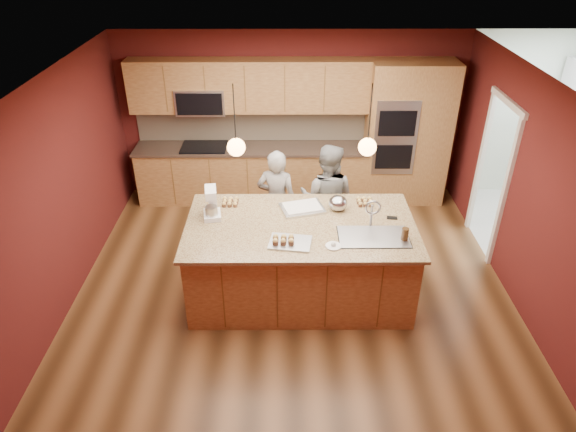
{
  "coord_description": "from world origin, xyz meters",
  "views": [
    {
      "loc": [
        -0.09,
        -5.47,
        4.22
      ],
      "look_at": [
        -0.06,
        -0.1,
        1.01
      ],
      "focal_mm": 32.0,
      "sensor_mm": 36.0,
      "label": 1
    }
  ],
  "objects_px": {
    "person_right": "(327,199)",
    "stand_mixer": "(212,205)",
    "person_left": "(277,201)",
    "mixing_bowl": "(338,203)",
    "island": "(301,259)"
  },
  "relations": [
    {
      "from": "person_right",
      "to": "stand_mixer",
      "type": "bearing_deg",
      "value": 45.4
    },
    {
      "from": "person_left",
      "to": "person_right",
      "type": "xyz_separation_m",
      "value": [
        0.69,
        0.0,
        0.04
      ]
    },
    {
      "from": "person_left",
      "to": "stand_mixer",
      "type": "distance_m",
      "value": 1.2
    },
    {
      "from": "stand_mixer",
      "to": "mixing_bowl",
      "type": "xyz_separation_m",
      "value": [
        1.54,
        0.16,
        -0.07
      ]
    },
    {
      "from": "person_left",
      "to": "mixing_bowl",
      "type": "bearing_deg",
      "value": 150.7
    },
    {
      "from": "person_left",
      "to": "mixing_bowl",
      "type": "distance_m",
      "value": 1.07
    },
    {
      "from": "mixing_bowl",
      "to": "person_left",
      "type": "bearing_deg",
      "value": 139.28
    },
    {
      "from": "person_right",
      "to": "mixing_bowl",
      "type": "distance_m",
      "value": 0.73
    },
    {
      "from": "island",
      "to": "person_left",
      "type": "distance_m",
      "value": 1.09
    },
    {
      "from": "person_left",
      "to": "person_right",
      "type": "relative_size",
      "value": 0.95
    },
    {
      "from": "stand_mixer",
      "to": "mixing_bowl",
      "type": "height_order",
      "value": "stand_mixer"
    },
    {
      "from": "island",
      "to": "person_left",
      "type": "xyz_separation_m",
      "value": [
        -0.32,
        1.02,
        0.24
      ]
    },
    {
      "from": "island",
      "to": "mixing_bowl",
      "type": "relative_size",
      "value": 11.74
    },
    {
      "from": "island",
      "to": "mixing_bowl",
      "type": "bearing_deg",
      "value": 38.09
    },
    {
      "from": "person_right",
      "to": "mixing_bowl",
      "type": "relative_size",
      "value": 6.83
    }
  ]
}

